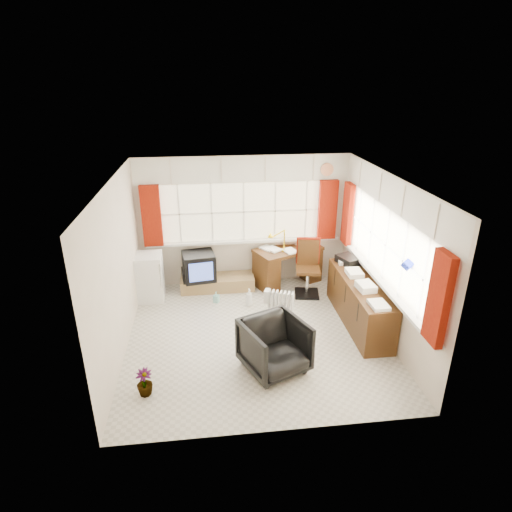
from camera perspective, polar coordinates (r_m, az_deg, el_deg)
The scene contains 20 objects.
ground at distance 6.92m, azimuth 0.06°, elevation -10.55°, with size 4.00×4.00×0.00m, color beige.
room_walls at distance 6.22m, azimuth 0.07°, elevation 1.06°, with size 4.00×4.00×4.00m.
window_back at distance 8.23m, azimuth -1.57°, elevation 2.46°, with size 3.70×0.12×3.60m.
window_right at distance 6.94m, azimuth 16.23°, elevation -2.53°, with size 0.12×3.70×3.60m.
curtains at distance 7.25m, azimuth 6.47°, elevation 3.74°, with size 3.83×3.83×1.15m.
overhead_cabinets at distance 7.10m, azimuth 7.09°, elevation 9.98°, with size 3.98×3.98×0.48m.
desk at distance 8.41m, azimuth 4.24°, elevation -1.05°, with size 1.43×1.09×0.78m.
desk_lamp at distance 8.04m, azimuth 3.79°, elevation 2.68°, with size 0.19×0.17×0.43m.
task_chair at distance 8.03m, azimuth 6.92°, elevation -1.16°, with size 0.51×0.54×1.07m.
office_chair at distance 6.03m, azimuth 2.48°, elevation -11.92°, with size 0.80×0.82×0.75m, color black.
radiator at distance 7.03m, azimuth 3.26°, elevation -7.51°, with size 0.46×0.32×0.64m.
credenza at distance 7.27m, azimuth 13.60°, elevation -5.91°, with size 0.50×2.00×0.85m.
file_tray at distance 7.72m, azimuth 12.24°, elevation -0.50°, with size 0.31×0.40×0.13m, color black.
tv_bench at distance 8.32m, azimuth -5.15°, elevation -3.54°, with size 1.40×0.50×0.25m, color #96724B.
crt_tv at distance 8.11m, azimuth -7.62°, elevation -1.37°, with size 0.65×0.61×0.52m.
hifi_stack at distance 8.13m, azimuth -7.83°, elevation -1.80°, with size 0.62×0.44×0.42m.
mini_fridge at distance 8.04m, azimuth -14.11°, elevation -2.74°, with size 0.52×0.52×0.87m.
spray_bottle_a at distance 7.68m, azimuth -0.91°, elevation -5.51°, with size 0.12×0.13×0.32m, color silver.
spray_bottle_b at distance 7.84m, azimuth -5.32°, elevation -5.48°, with size 0.09×0.10×0.21m, color #92D9CE.
flower_vase at distance 5.89m, azimuth -14.66°, elevation -16.00°, with size 0.21×0.21×0.37m, color black.
Camera 1 is at (-0.70, -5.74, 3.81)m, focal length 30.00 mm.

